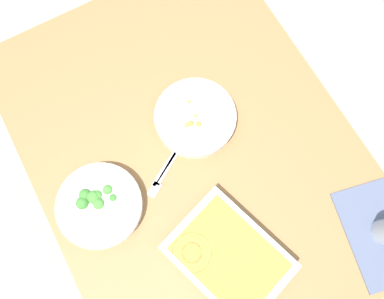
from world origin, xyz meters
name	(u,v)px	position (x,y,z in m)	size (l,w,h in m)	color
ground_plane	(192,190)	(0.00, 0.00, 0.00)	(6.00, 6.00, 0.00)	#9E9389
dining_table	(192,157)	(0.00, 0.00, 0.65)	(1.20, 0.90, 0.74)	olive
placemat	(383,232)	(-0.46, -0.35, 0.74)	(0.28, 0.20, 0.00)	#4C5670
stew_bowl	(195,118)	(0.07, -0.05, 0.77)	(0.24, 0.24, 0.06)	white
broccoli_bowl	(100,205)	(-0.02, 0.30, 0.77)	(0.24, 0.24, 0.07)	white
baking_dish	(228,256)	(-0.31, 0.06, 0.77)	(0.35, 0.30, 0.06)	silver
spoon_by_stew	(175,153)	(0.01, 0.05, 0.74)	(0.10, 0.16, 0.01)	silver
fork_on_table	(164,174)	(-0.03, 0.11, 0.74)	(0.11, 0.16, 0.01)	silver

